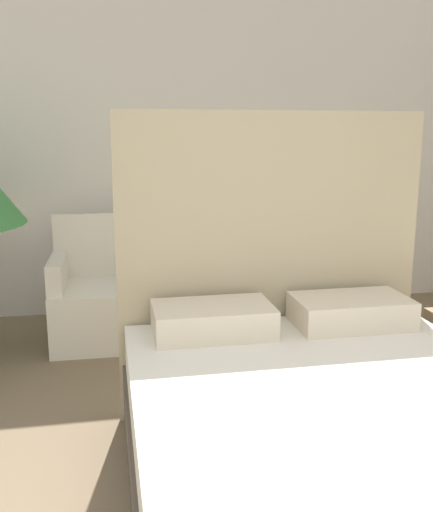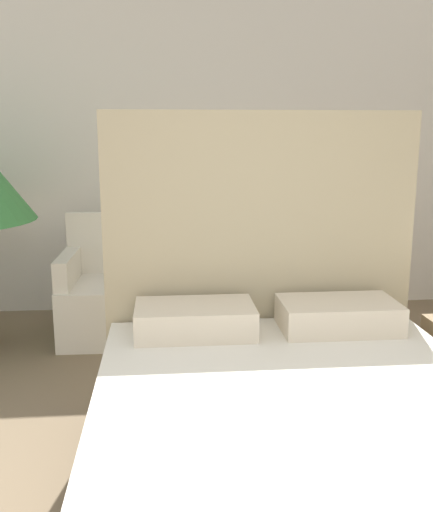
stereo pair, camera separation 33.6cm
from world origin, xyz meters
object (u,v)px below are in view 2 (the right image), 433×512
object	(u,v)px
armchair_near_window_left	(112,300)
side_table	(187,305)
armchair_near_window_right	(259,296)
bed	(299,447)

from	to	relation	value
armchair_near_window_left	side_table	distance (m)	0.54
armchair_near_window_left	armchair_near_window_right	bearing A→B (deg)	1.22
armchair_near_window_left	armchair_near_window_right	size ratio (longest dim) A/B	1.00
armchair_near_window_right	armchair_near_window_left	bearing A→B (deg)	177.89
bed	side_table	size ratio (longest dim) A/B	4.38
armchair_near_window_left	armchair_near_window_right	world-z (taller)	same
armchair_near_window_left	side_table	xyz separation A→B (m)	(0.53, -0.06, -0.04)
armchair_near_window_right	side_table	distance (m)	0.54
side_table	bed	bearing A→B (deg)	-80.73
armchair_near_window_right	side_table	world-z (taller)	armchair_near_window_right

